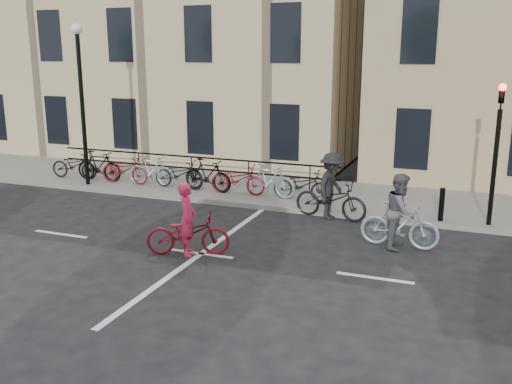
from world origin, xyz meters
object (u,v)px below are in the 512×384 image
(cyclist_grey, at_px, (400,218))
(cyclist_dark, at_px, (331,193))
(traffic_light, at_px, (497,137))
(lamp_post, at_px, (81,85))
(cyclist_pink, at_px, (188,230))

(cyclist_grey, xyz_separation_m, cyclist_dark, (-2.11, 1.78, 0.01))
(traffic_light, xyz_separation_m, lamp_post, (-12.70, 0.06, 1.04))
(cyclist_pink, distance_m, cyclist_dark, 4.66)
(cyclist_dark, bearing_deg, cyclist_pink, 158.81)
(cyclist_grey, bearing_deg, traffic_light, -39.83)
(cyclist_pink, xyz_separation_m, cyclist_dark, (2.34, 4.03, 0.15))
(traffic_light, relative_size, cyclist_pink, 1.94)
(traffic_light, distance_m, cyclist_dark, 4.49)
(lamp_post, relative_size, cyclist_pink, 2.62)
(lamp_post, distance_m, cyclist_pink, 8.23)
(lamp_post, height_order, cyclist_dark, lamp_post)
(traffic_light, height_order, cyclist_dark, traffic_light)
(cyclist_grey, bearing_deg, lamp_post, 80.29)
(cyclist_grey, height_order, cyclist_dark, cyclist_dark)
(cyclist_pink, bearing_deg, cyclist_grey, -84.36)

